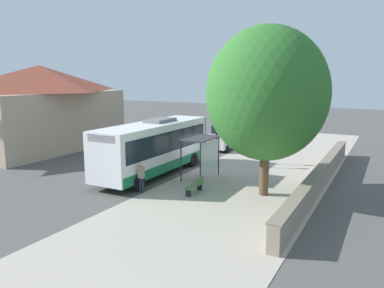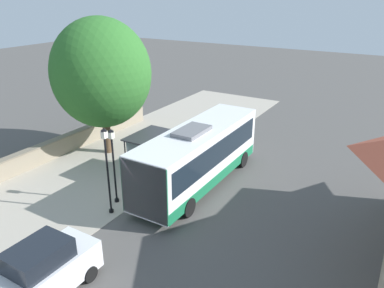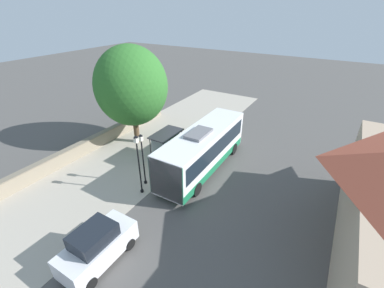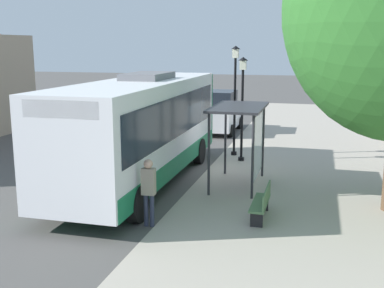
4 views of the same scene
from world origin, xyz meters
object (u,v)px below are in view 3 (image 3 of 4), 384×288
object	(u,v)px
bus	(203,149)
pedestrian	(207,135)
bus_shelter	(165,138)
parked_car_behind_bus	(97,246)
bench	(176,139)
shade_tree	(131,86)
street_lamp_near	(143,155)
street_lamp_far	(138,160)

from	to	relation	value
bus	pedestrian	bearing A→B (deg)	113.35
bus_shelter	parked_car_behind_bus	world-z (taller)	bus_shelter
bus	pedestrian	world-z (taller)	bus
bench	shade_tree	world-z (taller)	shade_tree
bus_shelter	street_lamp_near	bearing A→B (deg)	-80.36
bus_shelter	shade_tree	size ratio (longest dim) A/B	0.32
bus_shelter	street_lamp_far	xyz separation A→B (m)	(1.05, -4.41, 0.52)
pedestrian	shade_tree	world-z (taller)	shade_tree
bus_shelter	bus	bearing A→B (deg)	8.11
shade_tree	parked_car_behind_bus	xyz separation A→B (m)	(7.27, -11.21, -4.50)
pedestrian	bench	world-z (taller)	pedestrian
pedestrian	bench	size ratio (longest dim) A/B	1.08
street_lamp_far	bus	bearing A→B (deg)	64.79
bus_shelter	pedestrian	xyz separation A→B (m)	(1.73, 4.24, -1.13)
bench	parked_car_behind_bus	xyz separation A→B (m)	(3.84, -12.83, 0.57)
pedestrian	street_lamp_near	xyz separation A→B (m)	(-1.15, -7.70, 1.41)
shade_tree	bus	bearing A→B (deg)	-6.41
parked_car_behind_bus	bench	bearing A→B (deg)	106.64
street_lamp_near	parked_car_behind_bus	world-z (taller)	street_lamp_near
street_lamp_far	parked_car_behind_bus	world-z (taller)	street_lamp_far
shade_tree	parked_car_behind_bus	size ratio (longest dim) A/B	2.23
street_lamp_far	shade_tree	world-z (taller)	shade_tree
bus	street_lamp_far	world-z (taller)	street_lamp_far
bus_shelter	parked_car_behind_bus	xyz separation A→B (m)	(2.82, -9.85, -1.13)
street_lamp_far	bench	bearing A→B (deg)	105.61
street_lamp_near	shade_tree	world-z (taller)	shade_tree
bus	shade_tree	world-z (taller)	shade_tree
bench	shade_tree	bearing A→B (deg)	-154.68
shade_tree	street_lamp_far	bearing A→B (deg)	-46.35
bus	bench	xyz separation A→B (m)	(-4.37, 2.50, -1.42)
bus	street_lamp_far	bearing A→B (deg)	-115.21
bus	parked_car_behind_bus	bearing A→B (deg)	-92.95
street_lamp_far	parked_car_behind_bus	size ratio (longest dim) A/B	1.12
bench	street_lamp_far	world-z (taller)	street_lamp_far
bus_shelter	street_lamp_near	xyz separation A→B (m)	(0.59, -3.47, 0.28)
pedestrian	bench	xyz separation A→B (m)	(-2.75, -1.25, -0.58)
parked_car_behind_bus	bus	bearing A→B (deg)	87.05
street_lamp_near	street_lamp_far	size ratio (longest dim) A/B	0.91
street_lamp_near	shade_tree	distance (m)	7.63
pedestrian	bench	bearing A→B (deg)	-155.46
bus_shelter	pedestrian	distance (m)	4.71
bench	parked_car_behind_bus	world-z (taller)	parked_car_behind_bus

